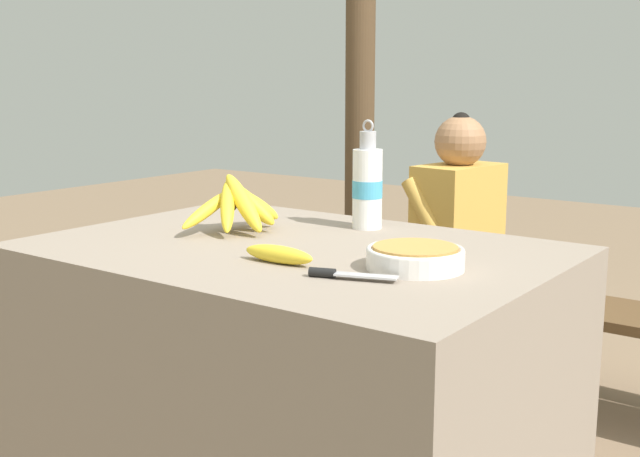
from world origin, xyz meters
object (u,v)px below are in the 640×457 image
serving_bowl (415,256)px  support_post_near (360,80)px  banana_bunch_ripe (239,204)px  water_bottle (367,186)px  knife (340,274)px  seated_vendor (447,232)px  wooden_bench (555,315)px  loose_banana_front (279,254)px

serving_bowl → support_post_near: (-1.09, 1.44, 0.36)m
serving_bowl → support_post_near: size_ratio=0.09×
banana_bunch_ripe → water_bottle: size_ratio=1.09×
knife → seated_vendor: 1.45m
knife → support_post_near: 1.94m
serving_bowl → wooden_bench: (-0.11, 1.22, -0.45)m
knife → wooden_bench: bearing=72.3°
banana_bunch_ripe → wooden_bench: size_ratio=0.17×
water_bottle → knife: size_ratio=1.61×
wooden_bench → seated_vendor: (-0.42, -0.03, 0.26)m
loose_banana_front → knife: size_ratio=1.00×
knife → loose_banana_front: bearing=150.7°
wooden_bench → seated_vendor: bearing=-176.5°
seated_vendor → serving_bowl: bearing=122.3°
knife → wooden_bench: (-0.03, 1.39, -0.44)m
serving_bowl → loose_banana_front: serving_bowl is taller
loose_banana_front → seated_vendor: seated_vendor is taller
water_bottle → serving_bowl: bearing=-44.6°
serving_bowl → water_bottle: bearing=135.4°
serving_bowl → knife: (-0.08, -0.17, -0.02)m
water_bottle → loose_banana_front: size_ratio=1.61×
banana_bunch_ripe → knife: bearing=-27.1°
knife → seated_vendor: (-0.45, 1.36, -0.18)m
wooden_bench → serving_bowl: bearing=-84.6°
knife → serving_bowl: bearing=44.5°
serving_bowl → water_bottle: (-0.34, 0.33, 0.09)m
serving_bowl → wooden_bench: 1.31m
loose_banana_front → wooden_bench: loose_banana_front is taller
serving_bowl → seated_vendor: (-0.54, 1.20, -0.20)m
water_bottle → support_post_near: (-0.76, 1.11, 0.28)m
serving_bowl → support_post_near: bearing=127.2°
wooden_bench → support_post_near: support_post_near is taller
wooden_bench → loose_banana_front: bearing=-96.5°
loose_banana_front → seated_vendor: size_ratio=0.17×
water_bottle → wooden_bench: bearing=75.9°
banana_bunch_ripe → loose_banana_front: size_ratio=1.76×
knife → support_post_near: (-1.01, 1.61, 0.38)m
knife → support_post_near: bearing=103.2°
knife → support_post_near: support_post_near is taller
serving_bowl → wooden_bench: bearing=95.4°
wooden_bench → support_post_near: 1.29m
loose_banana_front → serving_bowl: bearing=26.0°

